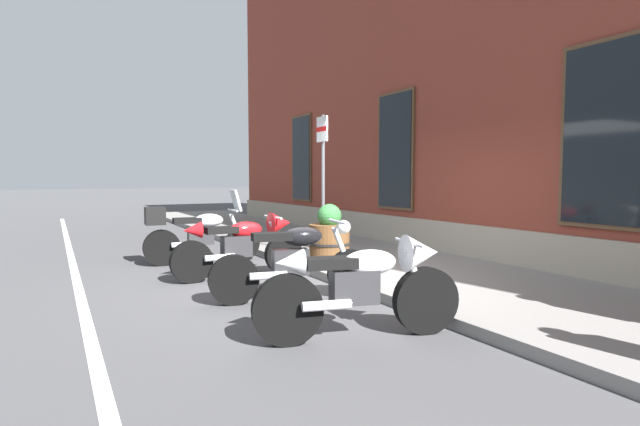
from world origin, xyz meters
TOP-DOWN VIEW (x-y plane):
  - ground_plane at (0.00, 0.00)m, footprint 140.00×140.00m
  - sidewalk at (0.00, 1.52)m, footprint 28.57×3.03m
  - lane_stripe at (0.00, -3.20)m, footprint 28.57×0.12m
  - brick_pub_facade at (-0.00, 5.84)m, footprint 22.57×5.71m
  - motorcycle_silver_touring at (-2.42, -1.24)m, footprint 0.62×2.07m
  - motorcycle_red_sport at (-0.83, -0.92)m, footprint 0.62×2.09m
  - motorcycle_black_naked at (0.81, -0.84)m, footprint 0.69×2.09m
  - motorcycle_white_sport at (2.46, -0.90)m, footprint 0.74×1.99m
  - parking_sign at (-1.39, 0.75)m, footprint 0.36×0.07m
  - barrel_planter at (-0.78, 0.54)m, footprint 0.70×0.70m

SIDE VIEW (x-z plane):
  - ground_plane at x=0.00m, z-range 0.00..0.00m
  - lane_stripe at x=0.00m, z-range 0.00..0.01m
  - sidewalk at x=0.00m, z-range 0.00..0.13m
  - motorcycle_black_naked at x=0.81m, z-range -0.01..0.98m
  - barrel_planter at x=-0.78m, z-range 0.04..1.00m
  - motorcycle_white_sport at x=2.46m, z-range 0.05..1.03m
  - motorcycle_red_sport at x=-0.83m, z-range 0.05..1.04m
  - motorcycle_silver_touring at x=-2.42m, z-range -0.11..1.20m
  - parking_sign at x=-1.39m, z-range 0.49..2.99m
  - brick_pub_facade at x=0.00m, z-range -0.01..9.38m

